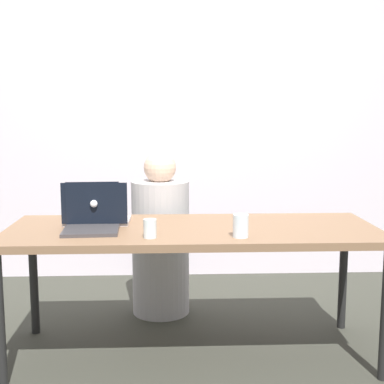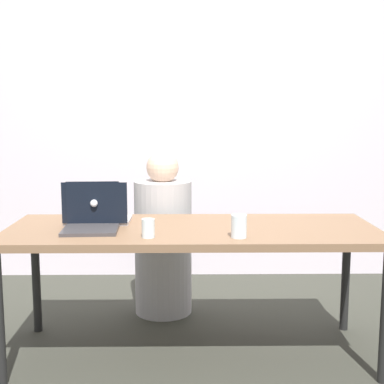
{
  "view_description": "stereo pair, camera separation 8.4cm",
  "coord_description": "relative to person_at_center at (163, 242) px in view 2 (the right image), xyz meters",
  "views": [
    {
      "loc": [
        -0.12,
        -2.8,
        1.33
      ],
      "look_at": [
        0.0,
        0.08,
        0.9
      ],
      "focal_mm": 50.0,
      "sensor_mm": 36.0,
      "label": 1
    },
    {
      "loc": [
        -0.04,
        -2.8,
        1.33
      ],
      "look_at": [
        0.0,
        0.08,
        0.9
      ],
      "focal_mm": 50.0,
      "sensor_mm": 36.0,
      "label": 2
    }
  ],
  "objects": [
    {
      "name": "water_glass_right",
      "position": [
        0.41,
        -0.88,
        0.29
      ],
      "size": [
        0.08,
        0.08,
        0.11
      ],
      "color": "silver",
      "rests_on": "desk"
    },
    {
      "name": "water_glass_left",
      "position": [
        -0.04,
        -0.87,
        0.28
      ],
      "size": [
        0.06,
        0.06,
        0.09
      ],
      "color": "silver",
      "rests_on": "desk"
    },
    {
      "name": "laptop_front_left",
      "position": [
        -0.35,
        -0.69,
        0.29
      ],
      "size": [
        0.29,
        0.29,
        0.24
      ],
      "rotation": [
        0.0,
        0.0,
        0.05
      ],
      "color": "#3C393B",
      "rests_on": "desk"
    },
    {
      "name": "back_wall",
      "position": [
        0.18,
        0.87,
        0.78
      ],
      "size": [
        5.15,
        0.1,
        2.52
      ],
      "primitive_type": "cube",
      "color": "silver",
      "rests_on": "ground"
    },
    {
      "name": "person_at_center",
      "position": [
        0.0,
        0.0,
        0.0
      ],
      "size": [
        0.45,
        0.45,
        1.08
      ],
      "rotation": [
        0.0,
        0.0,
        3.37
      ],
      "color": "#B1ADAE",
      "rests_on": "ground"
    },
    {
      "name": "laptop_back_left",
      "position": [
        -0.34,
        -0.53,
        0.29
      ],
      "size": [
        0.35,
        0.28,
        0.24
      ],
      "rotation": [
        0.0,
        0.0,
        3.13
      ],
      "color": "#B5B0B7",
      "rests_on": "desk"
    },
    {
      "name": "ground_plane",
      "position": [
        0.18,
        -0.64,
        -0.48
      ],
      "size": [
        12.0,
        12.0,
        0.0
      ],
      "primitive_type": "plane",
      "color": "#36372E"
    },
    {
      "name": "desk",
      "position": [
        0.18,
        -0.64,
        0.18
      ],
      "size": [
        1.98,
        0.75,
        0.72
      ],
      "color": "brown",
      "rests_on": "ground"
    }
  ]
}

